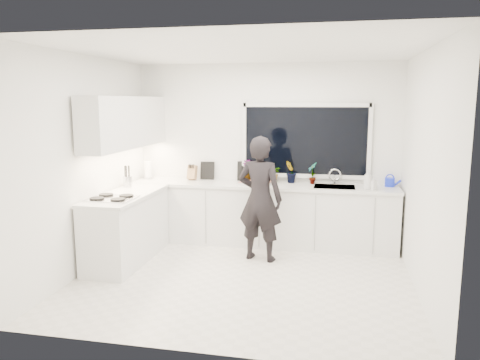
# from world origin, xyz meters

# --- Properties ---
(floor) EXTENTS (4.00, 3.50, 0.02)m
(floor) POSITION_xyz_m (0.00, 0.00, -0.01)
(floor) COLOR beige
(floor) RESTS_ON ground
(wall_back) EXTENTS (4.00, 0.02, 2.70)m
(wall_back) POSITION_xyz_m (0.00, 1.76, 1.35)
(wall_back) COLOR white
(wall_back) RESTS_ON ground
(wall_left) EXTENTS (0.02, 3.50, 2.70)m
(wall_left) POSITION_xyz_m (-2.01, 0.00, 1.35)
(wall_left) COLOR white
(wall_left) RESTS_ON ground
(wall_right) EXTENTS (0.02, 3.50, 2.70)m
(wall_right) POSITION_xyz_m (2.01, 0.00, 1.35)
(wall_right) COLOR white
(wall_right) RESTS_ON ground
(ceiling) EXTENTS (4.00, 3.50, 0.02)m
(ceiling) POSITION_xyz_m (0.00, 0.00, 2.71)
(ceiling) COLOR white
(ceiling) RESTS_ON wall_back
(window) EXTENTS (1.80, 0.02, 1.00)m
(window) POSITION_xyz_m (0.60, 1.73, 1.55)
(window) COLOR black
(window) RESTS_ON wall_back
(base_cabinets_back) EXTENTS (3.92, 0.58, 0.88)m
(base_cabinets_back) POSITION_xyz_m (0.00, 1.45, 0.44)
(base_cabinets_back) COLOR white
(base_cabinets_back) RESTS_ON floor
(base_cabinets_left) EXTENTS (0.58, 1.60, 0.88)m
(base_cabinets_left) POSITION_xyz_m (-1.67, 0.35, 0.44)
(base_cabinets_left) COLOR white
(base_cabinets_left) RESTS_ON floor
(countertop_back) EXTENTS (3.94, 0.62, 0.04)m
(countertop_back) POSITION_xyz_m (0.00, 1.44, 0.90)
(countertop_back) COLOR silver
(countertop_back) RESTS_ON base_cabinets_back
(countertop_left) EXTENTS (0.62, 1.60, 0.04)m
(countertop_left) POSITION_xyz_m (-1.67, 0.35, 0.90)
(countertop_left) COLOR silver
(countertop_left) RESTS_ON base_cabinets_left
(upper_cabinets) EXTENTS (0.34, 2.10, 0.70)m
(upper_cabinets) POSITION_xyz_m (-1.79, 0.70, 1.85)
(upper_cabinets) COLOR white
(upper_cabinets) RESTS_ON wall_left
(sink) EXTENTS (0.58, 0.42, 0.14)m
(sink) POSITION_xyz_m (1.05, 1.45, 0.87)
(sink) COLOR silver
(sink) RESTS_ON countertop_back
(faucet) EXTENTS (0.03, 0.03, 0.22)m
(faucet) POSITION_xyz_m (1.05, 1.65, 1.03)
(faucet) COLOR silver
(faucet) RESTS_ON countertop_back
(stovetop) EXTENTS (0.56, 0.48, 0.03)m
(stovetop) POSITION_xyz_m (-1.69, -0.00, 0.94)
(stovetop) COLOR black
(stovetop) RESTS_ON countertop_left
(person) EXTENTS (0.69, 0.52, 1.69)m
(person) POSITION_xyz_m (0.08, 0.74, 0.84)
(person) COLOR black
(person) RESTS_ON floor
(pizza_tray) EXTENTS (0.54, 0.44, 0.03)m
(pizza_tray) POSITION_xyz_m (-0.10, 1.42, 0.94)
(pizza_tray) COLOR silver
(pizza_tray) RESTS_ON countertop_back
(pizza) EXTENTS (0.49, 0.39, 0.01)m
(pizza) POSITION_xyz_m (-0.10, 1.42, 0.95)
(pizza) COLOR #AC3216
(pizza) RESTS_ON pizza_tray
(watering_can) EXTENTS (0.17, 0.17, 0.13)m
(watering_can) POSITION_xyz_m (1.83, 1.61, 0.98)
(watering_can) COLOR #162AD5
(watering_can) RESTS_ON countertop_back
(paper_towel_roll) EXTENTS (0.15, 0.15, 0.26)m
(paper_towel_roll) POSITION_xyz_m (-1.85, 1.55, 1.05)
(paper_towel_roll) COLOR white
(paper_towel_roll) RESTS_ON countertop_back
(knife_block) EXTENTS (0.14, 0.11, 0.22)m
(knife_block) POSITION_xyz_m (-1.13, 1.59, 1.03)
(knife_block) COLOR brown
(knife_block) RESTS_ON countertop_back
(utensil_crock) EXTENTS (0.16, 0.16, 0.16)m
(utensil_crock) POSITION_xyz_m (-1.85, 0.80, 1.00)
(utensil_crock) COLOR #B6B7BB
(utensil_crock) RESTS_ON countertop_left
(picture_frame_large) EXTENTS (0.22, 0.03, 0.28)m
(picture_frame_large) POSITION_xyz_m (-0.91, 1.69, 1.06)
(picture_frame_large) COLOR black
(picture_frame_large) RESTS_ON countertop_back
(picture_frame_small) EXTENTS (0.25, 0.04, 0.30)m
(picture_frame_small) POSITION_xyz_m (-0.31, 1.69, 1.07)
(picture_frame_small) COLOR black
(picture_frame_small) RESTS_ON countertop_back
(herb_plants) EXTENTS (1.17, 0.25, 0.34)m
(herb_plants) POSITION_xyz_m (0.17, 1.61, 1.08)
(herb_plants) COLOR #26662D
(herb_plants) RESTS_ON countertop_back
(soap_bottles) EXTENTS (0.20, 0.13, 0.29)m
(soap_bottles) POSITION_xyz_m (1.52, 1.30, 1.05)
(soap_bottles) COLOR #D8BF66
(soap_bottles) RESTS_ON countertop_back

